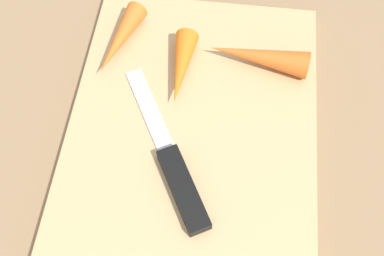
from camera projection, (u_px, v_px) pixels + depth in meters
ground_plane at (192, 133)px, 0.51m from camera, size 1.40×1.40×0.00m
cutting_board at (192, 131)px, 0.51m from camera, size 0.36×0.26×0.01m
knife at (179, 178)px, 0.47m from camera, size 0.18×0.11×0.01m
carrot_longest at (258, 56)px, 0.53m from camera, size 0.04×0.11×0.03m
carrot_medium at (119, 40)px, 0.54m from camera, size 0.10×0.05×0.03m
carrot_shortest at (181, 68)px, 0.52m from camera, size 0.09×0.03×0.03m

